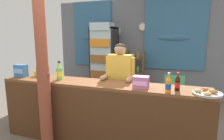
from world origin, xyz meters
TOP-DOWN VIEW (x-y plane):
  - ground_plane at (0.00, 1.25)m, footprint 8.12×8.12m
  - back_wall_curtained at (-0.00, 3.17)m, footprint 4.82×0.22m
  - stall_counter at (0.01, 0.26)m, footprint 3.19×0.50m
  - timber_post at (-0.68, -0.03)m, footprint 0.20×0.18m
  - drink_fridge at (-0.79, 2.63)m, footprint 0.66×0.63m
  - bottle_shelf_rack at (0.07, 2.79)m, footprint 0.48×0.28m
  - plastic_lawn_chair at (1.09, 2.07)m, footprint 0.44×0.44m
  - shopkeeper at (0.23, 0.77)m, footprint 0.50×0.42m
  - soda_bottle_lime_soda at (-0.67, 0.36)m, footprint 0.10×0.10m
  - soda_bottle_cola at (1.14, 0.31)m, footprint 0.07×0.07m
  - soda_bottle_orange_soda at (1.03, 0.18)m, footprint 0.07×0.07m
  - snack_box_biscuit at (-1.42, 0.32)m, footprint 0.21×0.13m
  - snack_box_wafer at (0.67, 0.26)m, footprint 0.20×0.16m
  - pastry_tray at (1.48, 0.24)m, footprint 0.34×0.34m
  - banana_bunch at (-1.15, 0.44)m, footprint 0.27×0.05m

SIDE VIEW (x-z plane):
  - ground_plane at x=0.00m, z-range 0.00..0.00m
  - plastic_lawn_chair at x=1.09m, z-range 0.06..0.92m
  - stall_counter at x=0.01m, z-range 0.10..1.10m
  - bottle_shelf_rack at x=0.07m, z-range 0.03..1.32m
  - shopkeeper at x=0.23m, z-range 0.20..1.77m
  - pastry_tray at x=1.48m, z-range 0.98..1.05m
  - banana_bunch at x=-1.15m, z-range 0.97..1.14m
  - snack_box_wafer at x=0.67m, z-range 0.99..1.16m
  - soda_bottle_cola at x=1.14m, z-range 0.97..1.21m
  - drink_fridge at x=-0.79m, z-range 0.09..2.11m
  - soda_bottle_orange_soda at x=1.03m, z-range 0.97..1.23m
  - snack_box_biscuit at x=-1.42m, z-range 0.99..1.21m
  - soda_bottle_lime_soda at x=-0.67m, z-range 0.97..1.27m
  - timber_post at x=-0.68m, z-range -0.05..2.49m
  - back_wall_curtained at x=0.00m, z-range 0.05..2.74m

